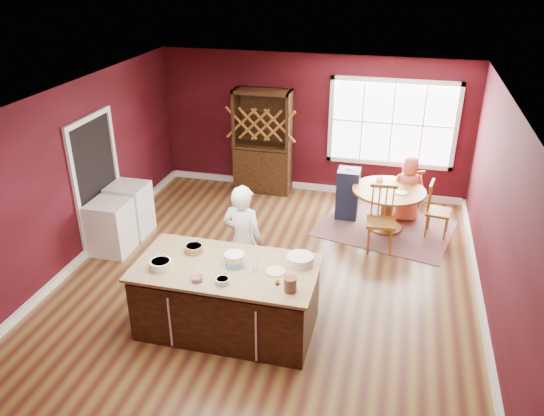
{
  "coord_description": "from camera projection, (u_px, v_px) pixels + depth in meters",
  "views": [
    {
      "loc": [
        1.65,
        -6.3,
        4.39
      ],
      "look_at": [
        -0.02,
        0.34,
        1.05
      ],
      "focal_mm": 35.0,
      "sensor_mm": 36.0,
      "label": 1
    }
  ],
  "objects": [
    {
      "name": "room_shell",
      "position": [
        267.0,
        199.0,
        7.18
      ],
      "size": [
        7.0,
        7.0,
        7.0
      ],
      "color": "brown",
      "rests_on": "ground"
    },
    {
      "name": "hutch",
      "position": [
        263.0,
        142.0,
        10.34
      ],
      "size": [
        1.11,
        0.46,
        2.04
      ],
      "primitive_type": "cube",
      "color": "#442C15",
      "rests_on": "ground"
    },
    {
      "name": "chair_south",
      "position": [
        381.0,
        220.0,
        8.4
      ],
      "size": [
        0.48,
        0.46,
        1.08
      ],
      "primitive_type": null,
      "rotation": [
        0.0,
        0.0,
        0.06
      ],
      "color": "brown",
      "rests_on": "ground"
    },
    {
      "name": "doorway",
      "position": [
        98.0,
        183.0,
        8.5
      ],
      "size": [
        0.08,
        1.26,
        2.13
      ],
      "primitive_type": null,
      "color": "white",
      "rests_on": "room_shell"
    },
    {
      "name": "washer",
      "position": [
        111.0,
        227.0,
        8.41
      ],
      "size": [
        0.59,
        0.57,
        0.86
      ],
      "primitive_type": "cube",
      "color": "white",
      "rests_on": "ground"
    },
    {
      "name": "baker",
      "position": [
        243.0,
        241.0,
        7.2
      ],
      "size": [
        0.66,
        0.49,
        1.65
      ],
      "primitive_type": "imported",
      "rotation": [
        0.0,
        0.0,
        2.98
      ],
      "color": "silver",
      "rests_on": "ground"
    },
    {
      "name": "bowl_pink",
      "position": [
        197.0,
        279.0,
        6.16
      ],
      "size": [
        0.15,
        0.15,
        0.06
      ],
      "primitive_type": "cylinder",
      "color": "silver",
      "rests_on": "kitchen_island"
    },
    {
      "name": "dryer",
      "position": [
        130.0,
        209.0,
        8.96
      ],
      "size": [
        0.61,
        0.59,
        0.89
      ],
      "primitive_type": "cube",
      "color": "silver",
      "rests_on": "ground"
    },
    {
      "name": "drinking_glass",
      "position": [
        255.0,
        265.0,
        6.33
      ],
      "size": [
        0.08,
        0.08,
        0.16
      ],
      "primitive_type": "cylinder",
      "color": "silver",
      "rests_on": "kitchen_island"
    },
    {
      "name": "table_cup",
      "position": [
        379.0,
        181.0,
        9.14
      ],
      "size": [
        0.13,
        0.13,
        0.1
      ],
      "primitive_type": "imported",
      "rotation": [
        0.0,
        0.0,
        -0.04
      ],
      "color": "silver",
      "rests_on": "dining_table"
    },
    {
      "name": "white_tub",
      "position": [
        300.0,
        260.0,
        6.48
      ],
      "size": [
        0.33,
        0.33,
        0.11
      ],
      "primitive_type": "cylinder",
      "color": "white",
      "rests_on": "kitchen_island"
    },
    {
      "name": "toy_figurine",
      "position": [
        277.0,
        282.0,
        6.08
      ],
      "size": [
        0.05,
        0.05,
        0.08
      ],
      "primitive_type": null,
      "color": "#FFB30E",
      "rests_on": "kitchen_island"
    },
    {
      "name": "window",
      "position": [
        392.0,
        123.0,
        9.82
      ],
      "size": [
        2.36,
        0.1,
        1.66
      ],
      "primitive_type": null,
      "color": "white",
      "rests_on": "room_shell"
    },
    {
      "name": "chair_east",
      "position": [
        439.0,
        210.0,
        8.87
      ],
      "size": [
        0.45,
        0.46,
        0.96
      ],
      "primitive_type": null,
      "rotation": [
        0.0,
        0.0,
        1.41
      ],
      "color": "brown",
      "rests_on": "ground"
    },
    {
      "name": "layer_cake",
      "position": [
        234.0,
        259.0,
        6.48
      ],
      "size": [
        0.35,
        0.35,
        0.14
      ],
      "primitive_type": null,
      "color": "silver",
      "rests_on": "kitchen_island"
    },
    {
      "name": "seated_woman",
      "position": [
        408.0,
        189.0,
        9.33
      ],
      "size": [
        0.63,
        0.45,
        1.22
      ],
      "primitive_type": "imported",
      "rotation": [
        0.0,
        0.0,
        3.25
      ],
      "color": "#DE634C",
      "rests_on": "ground"
    },
    {
      "name": "rug",
      "position": [
        385.0,
        228.0,
        9.28
      ],
      "size": [
        2.53,
        2.16,
        0.01
      ],
      "primitive_type": "cube",
      "rotation": [
        0.0,
        0.0,
        -0.23
      ],
      "color": "brown",
      "rests_on": "ground"
    },
    {
      "name": "bowl_olive",
      "position": [
        223.0,
        281.0,
        6.11
      ],
      "size": [
        0.17,
        0.17,
        0.06
      ],
      "primitive_type": "cylinder",
      "color": "#F9E7CD",
      "rests_on": "kitchen_island"
    },
    {
      "name": "kitchen_island",
      "position": [
        227.0,
        299.0,
        6.67
      ],
      "size": [
        2.24,
        1.17,
        0.92
      ],
      "color": "black",
      "rests_on": "ground"
    },
    {
      "name": "high_chair",
      "position": [
        348.0,
        193.0,
        9.48
      ],
      "size": [
        0.39,
        0.39,
        0.96
      ],
      "primitive_type": null,
      "rotation": [
        0.0,
        0.0,
        0.0
      ],
      "color": "#141B37",
      "rests_on": "ground"
    },
    {
      "name": "chair_north",
      "position": [
        409.0,
        190.0,
        9.64
      ],
      "size": [
        0.49,
        0.48,
        0.91
      ],
      "primitive_type": null,
      "rotation": [
        0.0,
        0.0,
        3.54
      ],
      "color": "brown",
      "rests_on": "ground"
    },
    {
      "name": "dining_table",
      "position": [
        388.0,
        201.0,
        9.05
      ],
      "size": [
        1.24,
        1.24,
        0.75
      ],
      "color": "brown",
      "rests_on": "ground"
    },
    {
      "name": "stoneware_crock",
      "position": [
        290.0,
        285.0,
        5.95
      ],
      "size": [
        0.15,
        0.15,
        0.17
      ],
      "primitive_type": "cylinder",
      "color": "brown",
      "rests_on": "kitchen_island"
    },
    {
      "name": "table_plate",
      "position": [
        402.0,
        193.0,
        8.81
      ],
      "size": [
        0.2,
        0.2,
        0.02
      ],
      "primitive_type": "cylinder",
      "color": "beige",
      "rests_on": "dining_table"
    },
    {
      "name": "bowl_blue",
      "position": [
        161.0,
        265.0,
        6.39
      ],
      "size": [
        0.27,
        0.27,
        0.1
      ],
      "primitive_type": "cylinder",
      "color": "silver",
      "rests_on": "kitchen_island"
    },
    {
      "name": "bowl_yellow",
      "position": [
        194.0,
        249.0,
        6.75
      ],
      "size": [
        0.24,
        0.24,
        0.09
      ],
      "primitive_type": "cylinder",
      "color": "tan",
      "rests_on": "kitchen_island"
    },
    {
      "name": "dinner_plate",
      "position": [
        275.0,
        271.0,
        6.34
      ],
      "size": [
        0.24,
        0.24,
        0.02
      ],
      "primitive_type": "cylinder",
      "color": "#FFE0AC",
      "rests_on": "kitchen_island"
    },
    {
      "name": "toddler",
      "position": [
        347.0,
        174.0,
        9.4
      ],
      "size": [
        0.18,
        0.14,
        0.26
      ],
      "primitive_type": null,
      "color": "#8CA5BF",
      "rests_on": "high_chair"
    }
  ]
}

